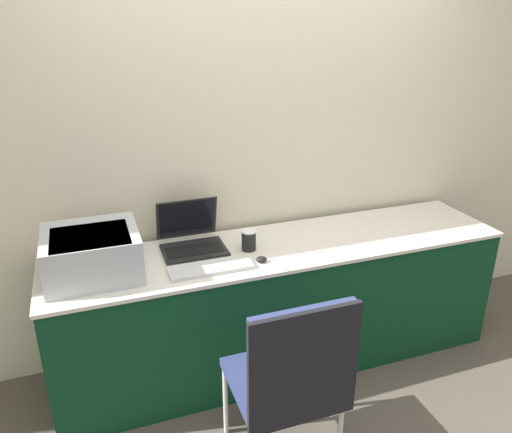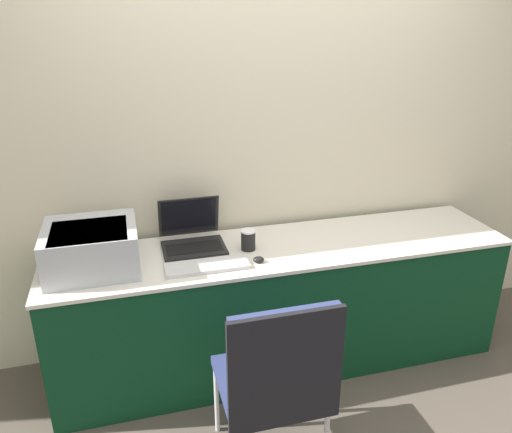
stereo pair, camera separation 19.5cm
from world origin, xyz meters
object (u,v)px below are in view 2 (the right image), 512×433
Objects in this scene: external_keyboard at (207,266)px; coffee_cup at (248,240)px; printer at (91,246)px; mouse at (259,260)px; laptop_left at (192,236)px; chair at (278,375)px.

coffee_cup is at bearing 30.64° from external_keyboard.
printer reaches higher than coffee_cup.
laptop_left is at bearing 135.92° from mouse.
printer is at bearing 132.66° from chair.
printer is 0.48× the size of chair.
chair is (-0.08, -0.80, -0.26)m from coffee_cup.
laptop_left is at bearing 96.53° from external_keyboard.
printer is at bearing 165.12° from external_keyboard.
printer is 1.13m from chair.
external_keyboard is at bearing -149.36° from coffee_cup.
mouse is at bearing -44.08° from laptop_left.
external_keyboard is 0.30m from coffee_cup.
coffee_cup is 0.84m from chair.
coffee_cup is (0.26, 0.15, 0.05)m from external_keyboard.
printer is 3.95× the size of coffee_cup.
chair is at bearing -74.73° from external_keyboard.
printer is at bearing 169.15° from mouse.
coffee_cup is at bearing 0.30° from printer.
external_keyboard is 0.46× the size of chair.
printer reaches higher than mouse.
mouse is (0.27, -0.01, 0.01)m from external_keyboard.
laptop_left reaches higher than mouse.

